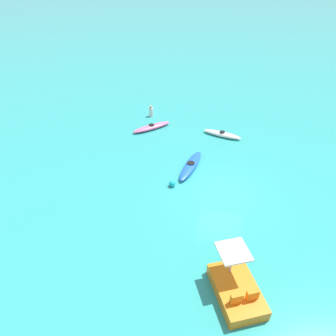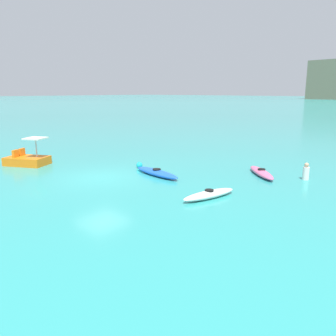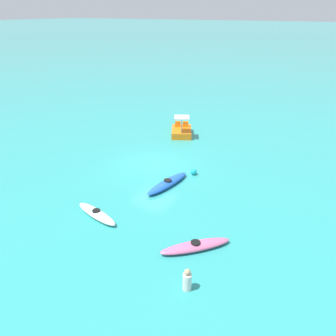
{
  "view_description": "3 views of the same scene",
  "coord_description": "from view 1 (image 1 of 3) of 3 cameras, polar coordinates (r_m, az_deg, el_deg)",
  "views": [
    {
      "loc": [
        -12.89,
        -0.27,
        10.51
      ],
      "look_at": [
        1.16,
        3.38,
        0.28
      ],
      "focal_mm": 32.57,
      "sensor_mm": 36.0,
      "label": 1
    },
    {
      "loc": [
        14.09,
        -10.59,
        4.37
      ],
      "look_at": [
        1.9,
        3.08,
        0.26
      ],
      "focal_mm": 36.66,
      "sensor_mm": 36.0,
      "label": 2
    },
    {
      "loc": [
        15.97,
        10.34,
        8.9
      ],
      "look_at": [
        1.19,
        1.77,
        0.71
      ],
      "focal_mm": 35.39,
      "sensor_mm": 36.0,
      "label": 3
    }
  ],
  "objects": [
    {
      "name": "ground_plane",
      "position": [
        16.63,
        10.34,
        -4.69
      ],
      "size": [
        600.0,
        600.0,
        0.0
      ],
      "primitive_type": "plane",
      "color": "teal"
    },
    {
      "name": "kayak_blue",
      "position": [
        18.22,
        4.27,
        0.48
      ],
      "size": [
        3.37,
        1.16,
        0.37
      ],
      "color": "blue",
      "rests_on": "ground_plane"
    },
    {
      "name": "kayak_pink",
      "position": [
        22.43,
        -3.09,
        7.67
      ],
      "size": [
        2.62,
        2.51,
        0.37
      ],
      "color": "pink",
      "rests_on": "ground_plane"
    },
    {
      "name": "kayak_white",
      "position": [
        21.78,
        10.08,
        6.25
      ],
      "size": [
        1.17,
        2.78,
        0.37
      ],
      "color": "white",
      "rests_on": "ground_plane"
    },
    {
      "name": "pedal_boat_orange",
      "position": [
        12.41,
        12.69,
        -21.19
      ],
      "size": [
        2.82,
        2.44,
        1.68
      ],
      "color": "orange",
      "rests_on": "ground_plane"
    },
    {
      "name": "buoy_cyan",
      "position": [
        16.74,
        0.82,
        -2.91
      ],
      "size": [
        0.36,
        0.36,
        0.36
      ],
      "primitive_type": "sphere",
      "color": "#19B7C6",
      "rests_on": "ground_plane"
    },
    {
      "name": "person_near_shore",
      "position": [
        24.3,
        -3.19,
        10.51
      ],
      "size": [
        0.39,
        0.39,
        0.88
      ],
      "color": "silver",
      "rests_on": "ground_plane"
    }
  ]
}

